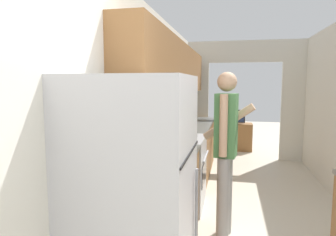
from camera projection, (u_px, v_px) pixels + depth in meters
name	position (u px, v px, depth m)	size (l,w,h in m)	color
wall_left	(158.00, 93.00, 3.73)	(0.38, 7.83, 2.50)	silver
wall_far_with_doorway	(244.00, 92.00, 6.32)	(2.80, 0.06, 2.50)	silver
counter_left	(185.00, 162.00, 4.44)	(0.62, 4.12, 0.91)	brown
refrigerator	(134.00, 206.00, 1.92)	(0.75, 0.75, 1.66)	#B7B7BC
range_oven	(180.00, 171.00, 3.95)	(0.66, 0.78, 1.05)	#B7B7BC
person	(226.00, 150.00, 3.08)	(0.56, 0.41, 1.73)	#9E9E9E
tv_cabinet	(232.00, 136.00, 7.29)	(0.92, 0.42, 0.66)	brown
television	(233.00, 117.00, 7.19)	(0.57, 0.16, 0.33)	black
knife	(185.00, 131.00, 4.37)	(0.12, 0.33, 0.02)	#B7B7BC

